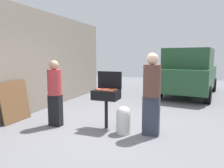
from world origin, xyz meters
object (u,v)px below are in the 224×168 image
(parked_minivan, at_px, (189,72))
(hot_dog_3, at_px, (102,89))
(bbq_grill, at_px, (106,96))
(hot_dog_2, at_px, (108,89))
(person_left, at_px, (55,91))
(hot_dog_1, at_px, (110,90))
(hot_dog_9, at_px, (107,89))
(hot_dog_11, at_px, (98,89))
(hot_dog_7, at_px, (115,89))
(hot_dog_5, at_px, (100,89))
(hot_dog_4, at_px, (99,90))
(leaning_board, at_px, (15,101))
(hot_dog_13, at_px, (105,91))
(hot_dog_6, at_px, (106,89))
(person_right, at_px, (152,91))
(hot_dog_0, at_px, (105,90))
(hot_dog_10, at_px, (114,90))
(hot_dog_12, at_px, (112,91))
(hot_dog_8, at_px, (100,90))
(propane_tank, at_px, (123,119))

(parked_minivan, bearing_deg, hot_dog_3, 78.41)
(bbq_grill, distance_m, parked_minivan, 5.63)
(bbq_grill, distance_m, hot_dog_2, 0.19)
(person_left, bearing_deg, hot_dog_1, -2.67)
(hot_dog_9, xyz_separation_m, hot_dog_11, (-0.18, -0.10, 0.00))
(hot_dog_3, distance_m, parked_minivan, 5.59)
(person_left, relative_size, parked_minivan, 0.35)
(hot_dog_3, xyz_separation_m, hot_dog_7, (0.31, 0.01, 0.00))
(hot_dog_5, height_order, hot_dog_9, same)
(bbq_grill, bearing_deg, hot_dog_4, -154.02)
(hot_dog_2, bearing_deg, hot_dog_11, -141.74)
(hot_dog_3, bearing_deg, leaning_board, -169.98)
(parked_minivan, bearing_deg, leaning_board, 61.64)
(hot_dog_4, bearing_deg, hot_dog_13, -23.27)
(hot_dog_6, relative_size, person_right, 0.07)
(hot_dog_0, relative_size, leaning_board, 0.12)
(hot_dog_10, bearing_deg, hot_dog_3, 171.55)
(hot_dog_12, distance_m, parked_minivan, 5.73)
(hot_dog_5, relative_size, leaning_board, 0.12)
(hot_dog_5, relative_size, person_right, 0.07)
(hot_dog_5, bearing_deg, hot_dog_3, 62.37)
(hot_dog_2, xyz_separation_m, hot_dog_4, (-0.17, -0.18, 0.00))
(hot_dog_6, distance_m, hot_dog_9, 0.04)
(hot_dog_1, relative_size, hot_dog_9, 1.00)
(hot_dog_6, relative_size, hot_dog_13, 1.00)
(leaning_board, bearing_deg, hot_dog_9, 8.59)
(hot_dog_1, xyz_separation_m, hot_dog_12, (0.07, -0.10, 0.00))
(hot_dog_2, xyz_separation_m, hot_dog_8, (-0.12, -0.24, 0.00))
(hot_dog_2, height_order, person_left, person_left)
(hot_dog_5, height_order, hot_dog_7, same)
(hot_dog_3, bearing_deg, person_right, -7.04)
(hot_dog_1, xyz_separation_m, hot_dog_7, (0.06, 0.17, 0.00))
(hot_dog_1, xyz_separation_m, hot_dog_10, (0.07, 0.11, 0.00))
(hot_dog_13, bearing_deg, propane_tank, -1.17)
(person_right, bearing_deg, hot_dog_9, 8.15)
(hot_dog_3, height_order, leaning_board, leaning_board)
(hot_dog_1, relative_size, hot_dog_8, 1.00)
(bbq_grill, relative_size, hot_dog_12, 7.09)
(hot_dog_3, bearing_deg, hot_dog_2, 6.85)
(hot_dog_4, height_order, hot_dog_8, same)
(hot_dog_4, xyz_separation_m, person_left, (-1.08, -0.18, -0.06))
(hot_dog_9, distance_m, hot_dog_11, 0.20)
(hot_dog_3, height_order, hot_dog_9, same)
(hot_dog_0, distance_m, leaning_board, 2.49)
(hot_dog_13, distance_m, parked_minivan, 5.77)
(hot_dog_4, distance_m, leaning_board, 2.34)
(hot_dog_11, xyz_separation_m, person_right, (1.25, -0.01, 0.03))
(hot_dog_7, xyz_separation_m, propane_tank, (0.30, -0.27, -0.61))
(hot_dog_5, bearing_deg, hot_dog_0, -20.73)
(hot_dog_5, bearing_deg, bbq_grill, -4.08)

